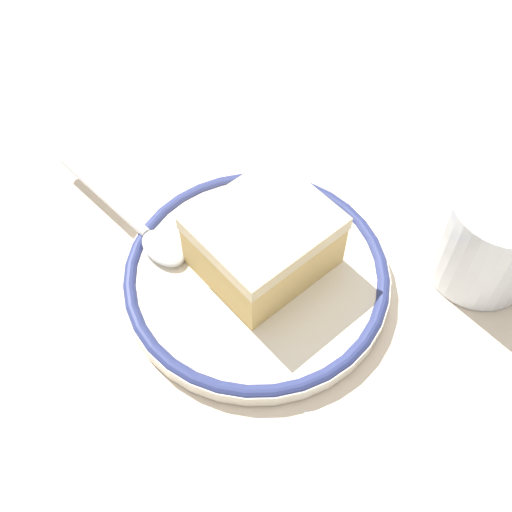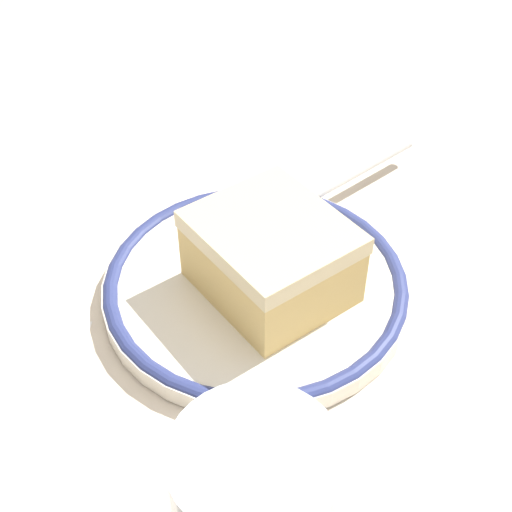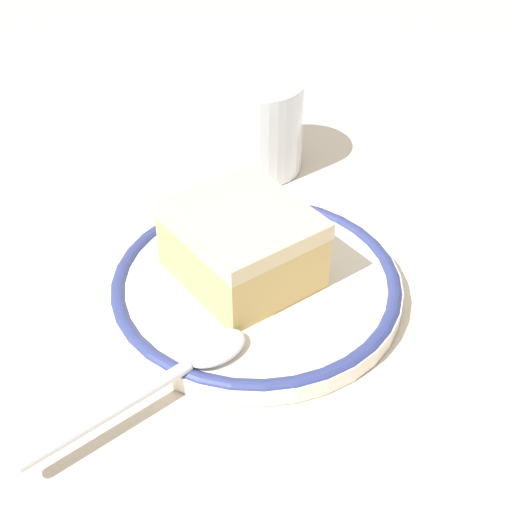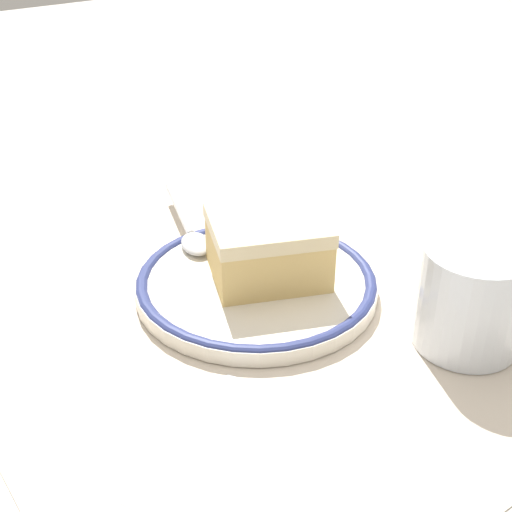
{
  "view_description": "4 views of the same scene",
  "coord_description": "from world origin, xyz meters",
  "px_view_note": "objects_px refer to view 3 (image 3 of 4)",
  "views": [
    {
      "loc": [
        -0.11,
        0.21,
        0.39
      ],
      "look_at": [
        0.0,
        -0.01,
        0.03
      ],
      "focal_mm": 45.0,
      "sensor_mm": 36.0,
      "label": 1
    },
    {
      "loc": [
        -0.27,
        -0.17,
        0.33
      ],
      "look_at": [
        0.0,
        -0.01,
        0.03
      ],
      "focal_mm": 51.1,
      "sensor_mm": 36.0,
      "label": 2
    },
    {
      "loc": [
        0.3,
        0.17,
        0.31
      ],
      "look_at": [
        0.0,
        -0.01,
        0.03
      ],
      "focal_mm": 50.03,
      "sensor_mm": 36.0,
      "label": 3
    },
    {
      "loc": [
        -0.37,
        0.26,
        0.3
      ],
      "look_at": [
        0.0,
        -0.01,
        0.03
      ],
      "focal_mm": 49.09,
      "sensor_mm": 36.0,
      "label": 4
    }
  ],
  "objects_px": {
    "cake_slice": "(245,241)",
    "napkin": "(476,220)",
    "spoon": "(176,372)",
    "cup": "(257,131)",
    "plate": "(256,285)"
  },
  "relations": [
    {
      "from": "cake_slice",
      "to": "napkin",
      "type": "relative_size",
      "value": 0.86
    },
    {
      "from": "cup",
      "to": "spoon",
      "type": "bearing_deg",
      "value": 20.54
    },
    {
      "from": "napkin",
      "to": "cup",
      "type": "bearing_deg",
      "value": -85.01
    },
    {
      "from": "spoon",
      "to": "napkin",
      "type": "xyz_separation_m",
      "value": [
        -0.25,
        0.09,
        -0.01
      ]
    },
    {
      "from": "cake_slice",
      "to": "spoon",
      "type": "bearing_deg",
      "value": 9.0
    },
    {
      "from": "spoon",
      "to": "cup",
      "type": "height_order",
      "value": "cup"
    },
    {
      "from": "plate",
      "to": "cup",
      "type": "relative_size",
      "value": 2.54
    },
    {
      "from": "cake_slice",
      "to": "spoon",
      "type": "height_order",
      "value": "cake_slice"
    },
    {
      "from": "cake_slice",
      "to": "plate",
      "type": "bearing_deg",
      "value": 67.74
    },
    {
      "from": "spoon",
      "to": "napkin",
      "type": "height_order",
      "value": "spoon"
    },
    {
      "from": "plate",
      "to": "napkin",
      "type": "xyz_separation_m",
      "value": [
        -0.15,
        0.1,
        -0.01
      ]
    },
    {
      "from": "spoon",
      "to": "cup",
      "type": "relative_size",
      "value": 1.87
    },
    {
      "from": "plate",
      "to": "cup",
      "type": "height_order",
      "value": "cup"
    },
    {
      "from": "cake_slice",
      "to": "napkin",
      "type": "xyz_separation_m",
      "value": [
        -0.15,
        0.11,
        -0.04
      ]
    },
    {
      "from": "cake_slice",
      "to": "cup",
      "type": "relative_size",
      "value": 1.47
    }
  ]
}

